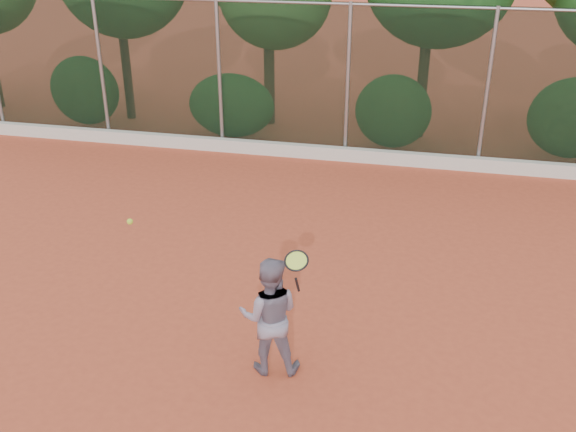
# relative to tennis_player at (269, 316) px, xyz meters

# --- Properties ---
(ground) EXTENTS (80.00, 80.00, 0.00)m
(ground) POSITION_rel_tennis_player_xyz_m (-0.19, 0.84, -0.78)
(ground) COLOR #B5472A
(ground) RESTS_ON ground
(concrete_curb) EXTENTS (24.00, 0.20, 0.30)m
(concrete_curb) POSITION_rel_tennis_player_xyz_m (-0.19, 7.66, -0.63)
(concrete_curb) COLOR beige
(concrete_curb) RESTS_ON ground
(tennis_player) EXTENTS (0.85, 0.72, 1.56)m
(tennis_player) POSITION_rel_tennis_player_xyz_m (0.00, 0.00, 0.00)
(tennis_player) COLOR gray
(tennis_player) RESTS_ON ground
(chainlink_fence) EXTENTS (24.09, 0.09, 3.50)m
(chainlink_fence) POSITION_rel_tennis_player_xyz_m (-0.19, 7.84, 1.08)
(chainlink_fence) COLOR black
(chainlink_fence) RESTS_ON ground
(tennis_racket) EXTENTS (0.29, 0.28, 0.56)m
(tennis_racket) POSITION_rel_tennis_player_xyz_m (0.36, -0.14, 0.85)
(tennis_racket) COLOR black
(tennis_racket) RESTS_ON ground
(tennis_ball_in_flight) EXTENTS (0.07, 0.07, 0.07)m
(tennis_ball_in_flight) POSITION_rel_tennis_player_xyz_m (-1.63, -0.15, 1.16)
(tennis_ball_in_flight) COLOR #B2D831
(tennis_ball_in_flight) RESTS_ON ground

